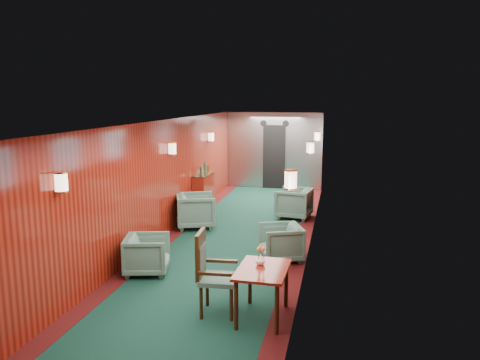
{
  "coord_description": "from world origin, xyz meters",
  "views": [
    {
      "loc": [
        2.0,
        -8.67,
        2.85
      ],
      "look_at": [
        0.0,
        0.7,
        1.15
      ],
      "focal_mm": 35.0,
      "sensor_mm": 36.0,
      "label": 1
    }
  ],
  "objects": [
    {
      "name": "bulkhead",
      "position": [
        0.0,
        5.91,
        1.18
      ],
      "size": [
        2.98,
        0.17,
        2.39
      ],
      "color": "#A6A8AD",
      "rests_on": "ground"
    },
    {
      "name": "armchair_left_far",
      "position": [
        -1.06,
        0.96,
        0.38
      ],
      "size": [
        1.07,
        1.05,
        0.76
      ],
      "primitive_type": "imported",
      "rotation": [
        0.0,
        0.0,
        1.94
      ],
      "color": "#1C4238",
      "rests_on": "ground"
    },
    {
      "name": "room",
      "position": [
        0.0,
        0.0,
        1.63
      ],
      "size": [
        12.0,
        12.1,
        2.4
      ],
      "color": "#0E3226",
      "rests_on": "ground"
    },
    {
      "name": "credenza",
      "position": [
        -1.34,
        2.56,
        0.48
      ],
      "size": [
        0.33,
        1.06,
        1.22
      ],
      "color": "maroon",
      "rests_on": "ground"
    },
    {
      "name": "armchair_left_near",
      "position": [
        -1.01,
        -1.85,
        0.32
      ],
      "size": [
        0.84,
        0.83,
        0.64
      ],
      "primitive_type": "imported",
      "rotation": [
        0.0,
        0.0,
        1.82
      ],
      "color": "#1C4238",
      "rests_on": "ground"
    },
    {
      "name": "windows_right",
      "position": [
        1.49,
        0.25,
        1.45
      ],
      "size": [
        0.02,
        8.6,
        0.8
      ],
      "color": "#B3B6BA",
      "rests_on": "ground"
    },
    {
      "name": "flower_vase",
      "position": [
        1.04,
        -2.89,
        0.75
      ],
      "size": [
        0.14,
        0.14,
        0.14
      ],
      "primitive_type": "imported",
      "rotation": [
        0.0,
        0.0,
        -0.08
      ],
      "color": "white",
      "rests_on": "dining_table"
    },
    {
      "name": "armchair_right_near",
      "position": [
        1.05,
        -0.77,
        0.32
      ],
      "size": [
        0.91,
        0.89,
        0.64
      ],
      "primitive_type": "imported",
      "rotation": [
        0.0,
        0.0,
        -1.2
      ],
      "color": "#1C4238",
      "rests_on": "ground"
    },
    {
      "name": "side_chair",
      "position": [
        0.4,
        -3.01,
        0.61
      ],
      "size": [
        0.54,
        0.56,
        1.12
      ],
      "rotation": [
        0.0,
        0.0,
        0.08
      ],
      "color": "#1C4238",
      "rests_on": "ground"
    },
    {
      "name": "dining_table",
      "position": [
        1.09,
        -3.02,
        0.57
      ],
      "size": [
        0.66,
        0.93,
        0.68
      ],
      "rotation": [
        0.0,
        0.0,
        -0.03
      ],
      "color": "maroon",
      "rests_on": "ground"
    },
    {
      "name": "armchair_right_far",
      "position": [
        0.98,
        2.23,
        0.36
      ],
      "size": [
        0.91,
        0.89,
        0.72
      ],
      "primitive_type": "imported",
      "rotation": [
        0.0,
        0.0,
        -1.73
      ],
      "color": "#1C4238",
      "rests_on": "ground"
    },
    {
      "name": "wall_sconces",
      "position": [
        0.0,
        0.57,
        1.79
      ],
      "size": [
        2.97,
        7.97,
        0.25
      ],
      "color": "#FFE3C6",
      "rests_on": "ground"
    }
  ]
}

